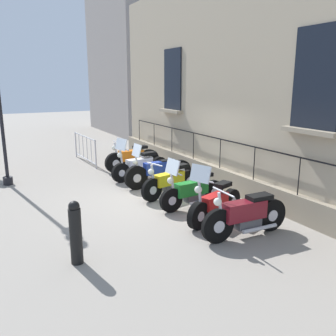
% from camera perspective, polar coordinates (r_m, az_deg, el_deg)
% --- Properties ---
extents(ground_plane, '(60.00, 60.00, 0.00)m').
position_cam_1_polar(ground_plane, '(9.72, -1.07, -4.72)').
color(ground_plane, gray).
extents(building_facade, '(0.82, 13.82, 6.20)m').
position_cam_1_polar(building_facade, '(10.49, 10.54, 13.13)').
color(building_facade, tan).
rests_on(building_facade, ground_plane).
extents(motorcycle_orange, '(2.01, 0.71, 1.08)m').
position_cam_1_polar(motorcycle_orange, '(12.53, -5.70, 1.49)').
color(motorcycle_orange, black).
rests_on(motorcycle_orange, ground_plane).
extents(motorcycle_white, '(2.10, 0.72, 1.38)m').
position_cam_1_polar(motorcycle_white, '(11.52, -4.51, 0.38)').
color(motorcycle_white, black).
rests_on(motorcycle_white, ground_plane).
extents(motorcycle_blue, '(2.24, 0.56, 1.33)m').
position_cam_1_polar(motorcycle_blue, '(10.67, -1.55, -0.59)').
color(motorcycle_blue, black).
rests_on(motorcycle_blue, ground_plane).
extents(motorcycle_yellow, '(1.92, 0.72, 1.01)m').
position_cam_1_polar(motorcycle_yellow, '(9.70, 0.39, -2.19)').
color(motorcycle_yellow, black).
rests_on(motorcycle_yellow, ground_plane).
extents(motorcycle_green, '(1.90, 0.59, 1.30)m').
position_cam_1_polar(motorcycle_green, '(8.86, 3.87, -3.68)').
color(motorcycle_green, black).
rests_on(motorcycle_green, ground_plane).
extents(motorcycle_red, '(1.81, 0.84, 1.39)m').
position_cam_1_polar(motorcycle_red, '(8.06, 7.52, -5.73)').
color(motorcycle_red, black).
rests_on(motorcycle_red, ground_plane).
extents(motorcycle_maroon, '(2.03, 0.68, 1.04)m').
position_cam_1_polar(motorcycle_maroon, '(7.37, 12.28, -7.37)').
color(motorcycle_maroon, black).
rests_on(motorcycle_maroon, ground_plane).
extents(crowd_barrier, '(0.17, 2.42, 1.05)m').
position_cam_1_polar(crowd_barrier, '(14.15, -13.11, 3.12)').
color(crowd_barrier, '#B7B7BF').
rests_on(crowd_barrier, ground_plane).
extents(bollard, '(0.21, 0.21, 1.13)m').
position_cam_1_polar(bollard, '(6.36, -14.54, -9.92)').
color(bollard, black).
rests_on(bollard, ground_plane).
extents(distant_building, '(3.81, 7.07, 11.10)m').
position_cam_1_polar(distant_building, '(23.00, -5.47, 19.79)').
color(distant_building, gray).
rests_on(distant_building, ground_plane).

